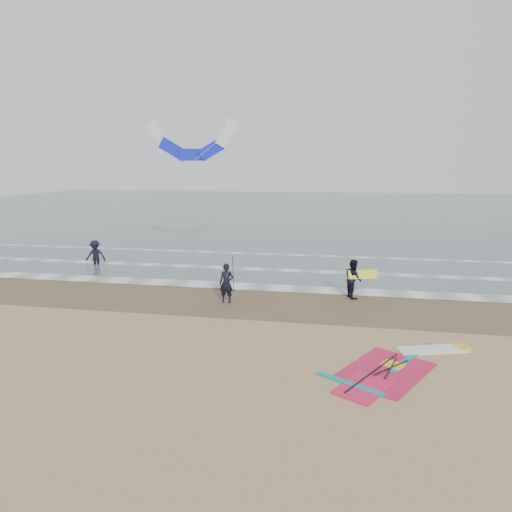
% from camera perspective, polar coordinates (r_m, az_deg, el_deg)
% --- Properties ---
extents(ground, '(120.00, 120.00, 0.00)m').
position_cam_1_polar(ground, '(14.23, -1.08, -12.76)').
color(ground, tan).
rests_on(ground, ground).
extents(sea_water, '(120.00, 80.00, 0.02)m').
position_cam_1_polar(sea_water, '(61.06, 8.06, 5.74)').
color(sea_water, '#47605E').
rests_on(sea_water, ground).
extents(wet_sand_band, '(120.00, 5.00, 0.01)m').
position_cam_1_polar(wet_sand_band, '(19.78, 2.44, -5.76)').
color(wet_sand_band, brown).
rests_on(wet_sand_band, ground).
extents(foam_waterline, '(120.00, 9.15, 0.02)m').
position_cam_1_polar(foam_waterline, '(24.02, 3.94, -2.64)').
color(foam_waterline, white).
rests_on(foam_waterline, ground).
extents(windsurf_rig, '(4.79, 4.54, 0.12)m').
position_cam_1_polar(windsurf_rig, '(14.40, 17.58, -12.89)').
color(windsurf_rig, white).
rests_on(windsurf_rig, ground).
extents(person_standing, '(0.64, 0.44, 1.70)m').
position_cam_1_polar(person_standing, '(19.52, -3.72, -3.42)').
color(person_standing, black).
rests_on(person_standing, ground).
extents(person_walking, '(0.91, 1.02, 1.73)m').
position_cam_1_polar(person_walking, '(20.67, 12.06, -2.77)').
color(person_walking, black).
rests_on(person_walking, ground).
extents(person_wading, '(1.29, 0.88, 1.84)m').
position_cam_1_polar(person_wading, '(28.37, -19.47, 0.73)').
color(person_wading, black).
rests_on(person_wading, ground).
extents(held_pole, '(0.17, 0.86, 1.82)m').
position_cam_1_polar(held_pole, '(19.35, -2.87, -2.33)').
color(held_pole, black).
rests_on(held_pole, ground).
extents(carried_kiteboard, '(1.30, 0.51, 0.39)m').
position_cam_1_polar(carried_kiteboard, '(20.53, 13.20, -2.25)').
color(carried_kiteboard, yellow).
rests_on(carried_kiteboard, ground).
extents(surf_kite, '(7.76, 4.52, 7.49)m').
position_cam_1_polar(surf_kite, '(30.01, -7.99, 13.66)').
color(surf_kite, white).
rests_on(surf_kite, ground).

